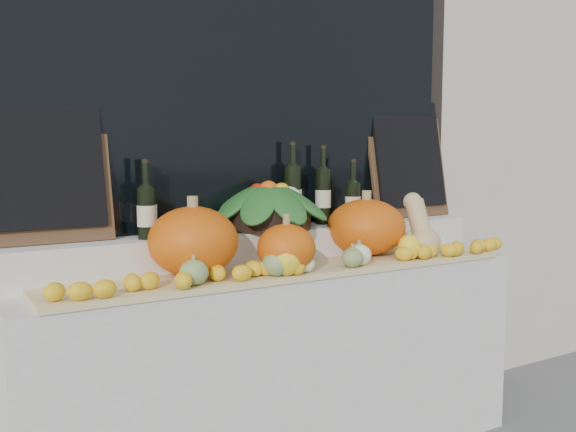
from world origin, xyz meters
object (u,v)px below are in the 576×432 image
(pumpkin_left, at_px, (193,241))
(butternut_squash, at_px, (421,229))
(wine_bottle_tall, at_px, (293,195))
(pumpkin_right, at_px, (366,227))
(produce_bowl, at_px, (269,205))

(pumpkin_left, bearing_deg, butternut_squash, -4.49)
(wine_bottle_tall, bearing_deg, pumpkin_left, -158.91)
(pumpkin_left, bearing_deg, pumpkin_right, 2.67)
(pumpkin_right, height_order, wine_bottle_tall, wine_bottle_tall)
(pumpkin_right, bearing_deg, pumpkin_left, -177.33)
(pumpkin_left, xyz_separation_m, wine_bottle_tall, (0.60, 0.23, 0.14))
(pumpkin_left, xyz_separation_m, pumpkin_right, (0.89, 0.04, -0.01))
(pumpkin_right, distance_m, wine_bottle_tall, 0.38)
(butternut_squash, bearing_deg, wine_bottle_tall, 148.05)
(produce_bowl, xyz_separation_m, wine_bottle_tall, (0.15, 0.03, 0.04))
(butternut_squash, bearing_deg, produce_bowl, 156.72)
(pumpkin_right, distance_m, butternut_squash, 0.26)
(butternut_squash, height_order, wine_bottle_tall, wine_bottle_tall)
(pumpkin_right, relative_size, butternut_squash, 1.26)
(wine_bottle_tall, bearing_deg, pumpkin_right, -33.59)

